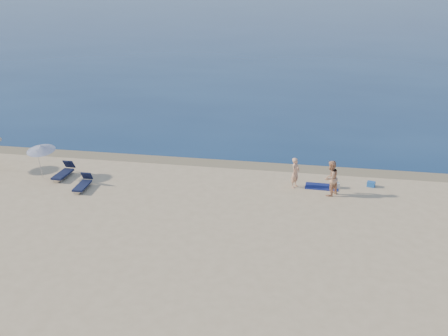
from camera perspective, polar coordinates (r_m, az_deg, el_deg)
The scene contains 10 objects.
sea at distance 112.98m, azimuth 8.11°, elevation 14.53°, with size 240.00×160.00×0.01m, color navy.
wet_sand_strip at distance 34.16m, azimuth 1.46°, elevation 0.40°, with size 240.00×1.60×0.00m, color #847254.
person_left at distance 30.75m, azimuth 7.26°, elevation -0.47°, with size 0.61×0.40×1.68m, color tan.
person_right at distance 29.95m, azimuth 10.78°, elevation -1.02°, with size 0.93×0.73×1.92m, color tan.
beach_towel at distance 31.27m, azimuth 9.91°, elevation -1.88°, with size 1.80×1.00×0.03m, color #101752.
white_bag at distance 31.21m, azimuth 11.31°, elevation -1.74°, with size 0.37×0.32×0.32m, color silver.
blue_cooler at distance 31.83m, azimuth 14.72°, elevation -1.60°, with size 0.41×0.29×0.29m, color #205AAE.
umbrella_near at distance 33.06m, azimuth -18.13°, elevation 1.92°, with size 1.74×1.77×2.10m.
lounger_left at distance 33.32m, azimuth -15.96°, elevation -0.42°, with size 0.68×1.89×0.82m.
lounger_right at distance 31.42m, azimuth -14.14°, elevation -1.58°, with size 0.63×1.75×0.76m.
Camera 1 is at (4.93, -12.24, 11.89)m, focal length 45.00 mm.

